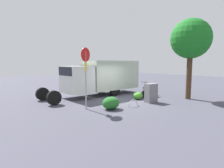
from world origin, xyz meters
TOP-DOWN VIEW (x-y plane):
  - ground_plane at (0.00, 0.00)m, footprint 60.00×60.00m
  - box_truck_near at (-0.09, -2.84)m, footprint 8.19×2.48m
  - motorcycle at (-2.43, 0.05)m, footprint 1.80×0.62m
  - stop_sign at (3.28, 0.38)m, footprint 0.71×0.33m
  - street_tree at (-3.99, 2.40)m, footprint 2.77×2.77m
  - utility_cabinet at (-0.98, 1.46)m, footprint 0.82×0.53m
  - bike_rack_hoop at (0.77, 1.55)m, footprint 0.85×0.14m
  - shrub_near_sign at (2.20, 1.23)m, footprint 1.02×0.83m
  - shrub_mid_verge at (-1.03, 0.26)m, footprint 0.74×0.61m

SIDE VIEW (x-z plane):
  - ground_plane at x=0.00m, z-range 0.00..0.00m
  - bike_rack_hoop at x=0.77m, z-range -0.43..0.43m
  - shrub_mid_verge at x=-1.03m, z-range 0.00..0.51m
  - shrub_near_sign at x=2.20m, z-range 0.00..0.69m
  - motorcycle at x=-2.43m, z-range -0.08..1.12m
  - utility_cabinet at x=-0.98m, z-range 0.00..1.23m
  - box_truck_near at x=-0.09m, z-range 0.18..2.94m
  - stop_sign at x=3.28m, z-range 0.57..3.96m
  - street_tree at x=-3.99m, z-range 1.39..7.03m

